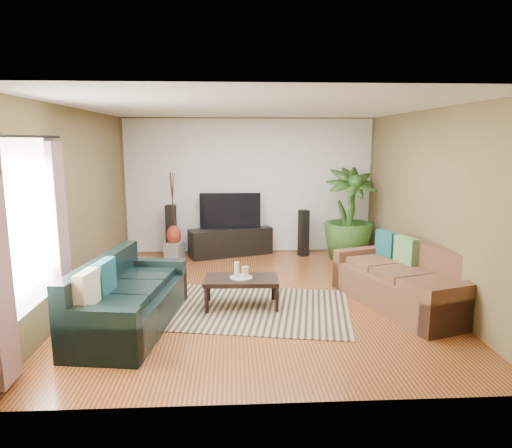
{
  "coord_description": "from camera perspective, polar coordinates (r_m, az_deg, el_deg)",
  "views": [
    {
      "loc": [
        -0.35,
        -6.37,
        2.27
      ],
      "look_at": [
        0.0,
        0.2,
        1.05
      ],
      "focal_mm": 32.0,
      "sensor_mm": 36.0,
      "label": 1
    }
  ],
  "objects": [
    {
      "name": "television",
      "position": [
        8.97,
        -3.24,
        1.67
      ],
      "size": [
        1.19,
        0.07,
        0.7
      ],
      "primitive_type": "cube",
      "color": "black",
      "rests_on": "tv_stand"
    },
    {
      "name": "ceiling",
      "position": [
        6.39,
        0.1,
        14.37
      ],
      "size": [
        5.5,
        5.5,
        0.0
      ],
      "primitive_type": "plane",
      "rotation": [
        3.14,
        0.0,
        0.0
      ],
      "color": "white",
      "rests_on": "ground"
    },
    {
      "name": "curtain_rod",
      "position": [
        5.2,
        -27.04,
        9.73
      ],
      "size": [
        0.03,
        1.9,
        0.03
      ],
      "primitive_type": "cylinder",
      "rotation": [
        1.57,
        0.0,
        0.0
      ],
      "color": "black",
      "rests_on": "ground"
    },
    {
      "name": "wall_front",
      "position": [
        3.75,
        2.44,
        -3.69
      ],
      "size": [
        5.0,
        0.0,
        5.0
      ],
      "primitive_type": "plane",
      "rotation": [
        -1.57,
        0.0,
        0.0
      ],
      "color": "brown",
      "rests_on": "ground"
    },
    {
      "name": "coffee_table",
      "position": [
        6.33,
        -1.85,
        -8.53
      ],
      "size": [
        1.03,
        0.59,
        0.41
      ],
      "primitive_type": "cube",
      "rotation": [
        0.0,
        0.0,
        -0.04
      ],
      "color": "black",
      "rests_on": "floor"
    },
    {
      "name": "potted_plant",
      "position": [
        8.86,
        11.56,
        1.22
      ],
      "size": [
        1.1,
        1.1,
        1.75
      ],
      "primitive_type": "imported",
      "rotation": [
        0.0,
        0.0,
        0.13
      ],
      "color": "#274D19",
      "rests_on": "floor"
    },
    {
      "name": "plant_pot",
      "position": [
        9.01,
        11.39,
        -3.48
      ],
      "size": [
        0.32,
        0.32,
        0.25
      ],
      "primitive_type": "cylinder",
      "color": "black",
      "rests_on": "floor"
    },
    {
      "name": "wall_right",
      "position": [
        7.04,
        20.89,
        2.31
      ],
      "size": [
        0.0,
        5.5,
        5.5
      ],
      "primitive_type": "plane",
      "rotation": [
        1.57,
        0.0,
        -1.57
      ],
      "color": "brown",
      "rests_on": "ground"
    },
    {
      "name": "floor",
      "position": [
        6.77,
        0.09,
        -9.09
      ],
      "size": [
        5.5,
        5.5,
        0.0
      ],
      "primitive_type": "plane",
      "color": "#985427",
      "rests_on": "ground"
    },
    {
      "name": "candle_tray",
      "position": [
        6.26,
        -1.86,
        -6.69
      ],
      "size": [
        0.31,
        0.31,
        0.01
      ],
      "primitive_type": "cylinder",
      "color": "#989994",
      "rests_on": "coffee_table"
    },
    {
      "name": "sofa_right",
      "position": [
        6.62,
        17.91,
        -6.19
      ],
      "size": [
        1.57,
        2.32,
        0.85
      ],
      "primitive_type": "cube",
      "rotation": [
        0.0,
        0.0,
        -1.25
      ],
      "color": "brown",
      "rests_on": "floor"
    },
    {
      "name": "backwall_panel",
      "position": [
        9.16,
        -0.86,
        4.74
      ],
      "size": [
        4.9,
        0.0,
        4.9
      ],
      "primitive_type": "plane",
      "rotation": [
        1.57,
        0.0,
        0.0
      ],
      "color": "white",
      "rests_on": "ground"
    },
    {
      "name": "wall_back",
      "position": [
        9.17,
        -0.86,
        4.74
      ],
      "size": [
        5.0,
        0.0,
        5.0
      ],
      "primitive_type": "plane",
      "rotation": [
        1.57,
        0.0,
        0.0
      ],
      "color": "brown",
      "rests_on": "ground"
    },
    {
      "name": "area_rug",
      "position": [
        6.31,
        -0.12,
        -10.5
      ],
      "size": [
        2.82,
        2.23,
        0.01
      ],
      "primitive_type": "cube",
      "rotation": [
        0.0,
        0.0,
        -0.18
      ],
      "color": "tan",
      "rests_on": "floor"
    },
    {
      "name": "tv_stand",
      "position": [
        9.09,
        -3.2,
        -2.22
      ],
      "size": [
        1.7,
        0.98,
        0.54
      ],
      "primitive_type": "cube",
      "rotation": [
        0.0,
        0.0,
        0.33
      ],
      "color": "black",
      "rests_on": "floor"
    },
    {
      "name": "candle_short",
      "position": [
        6.3,
        -1.24,
        -5.9
      ],
      "size": [
        0.06,
        0.06,
        0.13
      ],
      "primitive_type": "cylinder",
      "color": "white",
      "rests_on": "candle_tray"
    },
    {
      "name": "sofa_left",
      "position": [
        5.81,
        -15.43,
        -8.38
      ],
      "size": [
        1.18,
        2.18,
        0.85
      ],
      "primitive_type": "cube",
      "rotation": [
        0.0,
        0.0,
        1.43
      ],
      "color": "black",
      "rests_on": "floor"
    },
    {
      "name": "side_table",
      "position": [
        7.19,
        -15.44,
        -6.32
      ],
      "size": [
        0.48,
        0.48,
        0.47
      ],
      "primitive_type": "cube",
      "rotation": [
        0.0,
        0.0,
        0.08
      ],
      "color": "brown",
      "rests_on": "floor"
    },
    {
      "name": "window_pane",
      "position": [
        5.29,
        -26.73,
        -0.08
      ],
      "size": [
        0.0,
        1.8,
        1.8
      ],
      "primitive_type": "plane",
      "rotation": [
        1.57,
        0.0,
        1.57
      ],
      "color": "white",
      "rests_on": "ground"
    },
    {
      "name": "speaker_right",
      "position": [
        9.04,
        5.96,
        -1.13
      ],
      "size": [
        0.22,
        0.23,
        0.91
      ],
      "primitive_type": "cube",
      "rotation": [
        0.0,
        0.0,
        0.34
      ],
      "color": "black",
      "rests_on": "floor"
    },
    {
      "name": "candle_tall",
      "position": [
        6.26,
        -2.43,
        -5.67
      ],
      "size": [
        0.06,
        0.06,
        0.2
      ],
      "primitive_type": "cylinder",
      "color": "beige",
      "rests_on": "candle_tray"
    },
    {
      "name": "wall_left",
      "position": [
        6.78,
        -21.52,
        1.98
      ],
      "size": [
        0.0,
        5.5,
        5.5
      ],
      "primitive_type": "plane",
      "rotation": [
        1.57,
        0.0,
        1.57
      ],
      "color": "brown",
      "rests_on": "ground"
    },
    {
      "name": "speaker_left",
      "position": [
        9.1,
        -10.55,
        -0.84
      ],
      "size": [
        0.2,
        0.22,
        1.02
      ],
      "primitive_type": "cube",
      "rotation": [
        0.0,
        0.0,
        -0.09
      ],
      "color": "black",
      "rests_on": "floor"
    },
    {
      "name": "candle_mid",
      "position": [
        6.2,
        -1.49,
        -6.05
      ],
      "size": [
        0.06,
        0.06,
        0.16
      ],
      "primitive_type": "cylinder",
      "color": "silver",
      "rests_on": "candle_tray"
    },
    {
      "name": "curtain_far",
      "position": [
        6.0,
        -23.28,
        -1.11
      ],
      "size": [
        0.08,
        0.35,
        2.2
      ],
      "primitive_type": "cube",
      "color": "gray",
      "rests_on": "ground"
    },
    {
      "name": "pedestal",
      "position": [
        9.01,
        -10.17,
        -3.25
      ],
      "size": [
        0.39,
        0.39,
        0.31
      ],
      "primitive_type": "cube",
      "rotation": [
        0.0,
        0.0,
        -0.34
      ],
      "color": "gray",
      "rests_on": "floor"
    },
    {
      "name": "vase",
      "position": [
        8.94,
        -10.23,
        -1.41
      ],
      "size": [
        0.28,
        0.28,
        0.39
      ],
      "primitive_type": "ellipsoid",
      "color": "maroon",
      "rests_on": "pedestal"
    }
  ]
}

